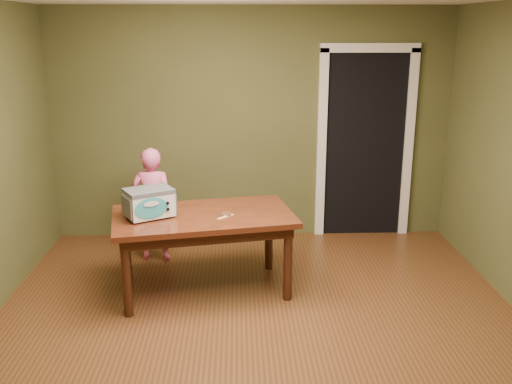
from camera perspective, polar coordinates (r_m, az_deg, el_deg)
floor at (r=4.55m, az=0.37°, el=-15.17°), size 5.00×5.00×0.00m
room_shell at (r=3.94m, az=0.42°, el=6.53°), size 4.52×5.02×2.61m
doorway at (r=6.95m, az=10.29°, el=5.03°), size 1.10×0.66×2.25m
dining_table at (r=5.19m, az=-5.28°, el=-3.24°), size 1.74×1.18×0.75m
toy_oven at (r=5.09m, az=-10.64°, el=-0.98°), size 0.49×0.44×0.26m
baking_pan at (r=5.09m, az=-3.03°, el=-2.22°), size 0.10×0.10×0.02m
spatula at (r=5.05m, az=-3.08°, el=-2.50°), size 0.15×0.14×0.01m
child at (r=5.98m, az=-10.25°, el=-1.25°), size 0.47×0.34×1.20m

